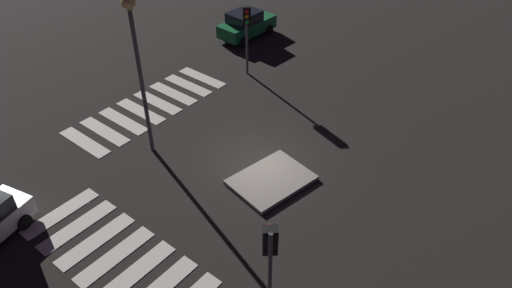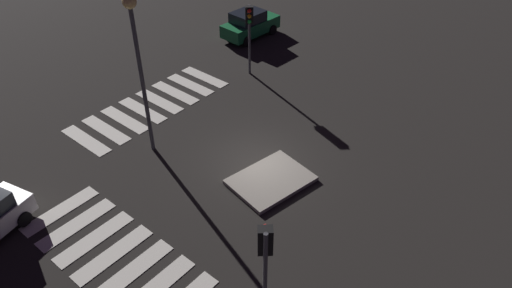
# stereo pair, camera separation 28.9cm
# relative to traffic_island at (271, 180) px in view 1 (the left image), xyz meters

# --- Properties ---
(ground_plane) EXTENTS (80.00, 80.00, 0.00)m
(ground_plane) POSITION_rel_traffic_island_xyz_m (-0.65, -1.37, -0.09)
(ground_plane) COLOR black
(traffic_island) EXTENTS (3.70, 3.04, 0.18)m
(traffic_island) POSITION_rel_traffic_island_xyz_m (0.00, 0.00, 0.00)
(traffic_island) COLOR gray
(traffic_island) RESTS_ON ground
(car_green) EXTENTS (4.20, 2.13, 1.79)m
(car_green) POSITION_rel_traffic_island_xyz_m (-10.66, -10.28, 0.79)
(car_green) COLOR #196B38
(car_green) RESTS_ON ground
(traffic_light_north) EXTENTS (0.53, 0.54, 3.92)m
(traffic_light_north) POSITION_rel_traffic_island_xyz_m (5.12, 3.80, 2.89)
(traffic_light_north) COLOR #47474C
(traffic_light_north) RESTS_ON ground
(traffic_light_south) EXTENTS (0.53, 0.54, 4.15)m
(traffic_light_south) POSITION_rel_traffic_island_xyz_m (-6.64, -6.86, 3.06)
(traffic_light_south) COLOR #47474C
(traffic_light_south) RESTS_ON ground
(street_lamp) EXTENTS (0.56, 0.56, 7.33)m
(street_lamp) POSITION_rel_traffic_island_xyz_m (1.70, -5.69, 4.94)
(street_lamp) COLOR #47474C
(street_lamp) RESTS_ON ground
(crosswalk_near) EXTENTS (8.75, 3.20, 0.02)m
(crosswalk_near) POSITION_rel_traffic_island_xyz_m (-0.65, -8.67, -0.08)
(crosswalk_near) COLOR silver
(crosswalk_near) RESTS_ON ground
(crosswalk_side) EXTENTS (3.20, 8.75, 0.02)m
(crosswalk_side) POSITION_rel_traffic_island_xyz_m (6.79, -1.37, -0.08)
(crosswalk_side) COLOR silver
(crosswalk_side) RESTS_ON ground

